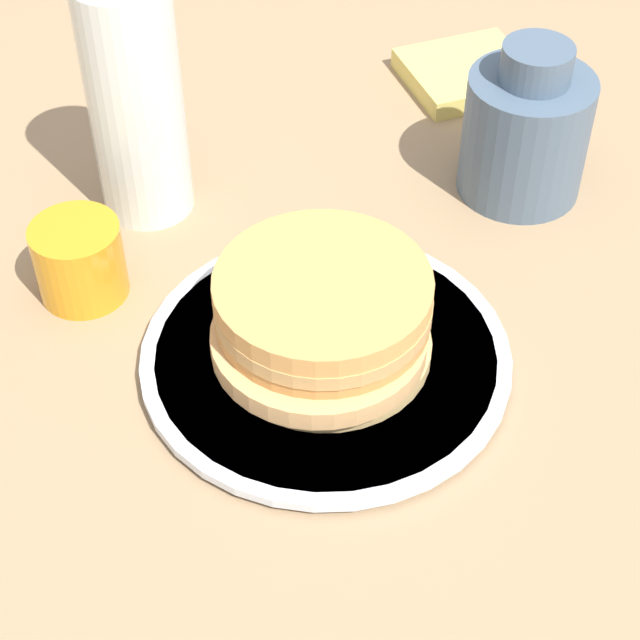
{
  "coord_description": "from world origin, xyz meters",
  "views": [
    {
      "loc": [
        0.18,
        0.53,
        0.58
      ],
      "look_at": [
        0.0,
        0.03,
        0.05
      ],
      "focal_mm": 60.0,
      "sensor_mm": 36.0,
      "label": 1
    }
  ],
  "objects_px": {
    "plate": "(320,358)",
    "pancake_stack": "(321,318)",
    "water_bottle_near": "(135,99)",
    "juice_glass": "(80,260)",
    "cream_jug": "(526,130)"
  },
  "relations": [
    {
      "from": "water_bottle_near",
      "to": "cream_jug",
      "type": "bearing_deg",
      "value": 165.21
    },
    {
      "from": "plate",
      "to": "water_bottle_near",
      "type": "xyz_separation_m",
      "value": [
        0.08,
        -0.23,
        0.1
      ]
    },
    {
      "from": "pancake_stack",
      "to": "water_bottle_near",
      "type": "height_order",
      "value": "water_bottle_near"
    },
    {
      "from": "juice_glass",
      "to": "water_bottle_near",
      "type": "bearing_deg",
      "value": -128.14
    },
    {
      "from": "plate",
      "to": "pancake_stack",
      "type": "height_order",
      "value": "pancake_stack"
    },
    {
      "from": "pancake_stack",
      "to": "water_bottle_near",
      "type": "distance_m",
      "value": 0.25
    },
    {
      "from": "pancake_stack",
      "to": "cream_jug",
      "type": "bearing_deg",
      "value": -148.33
    },
    {
      "from": "plate",
      "to": "juice_glass",
      "type": "relative_size",
      "value": 3.9
    },
    {
      "from": "juice_glass",
      "to": "plate",
      "type": "bearing_deg",
      "value": 137.67
    },
    {
      "from": "pancake_stack",
      "to": "water_bottle_near",
      "type": "bearing_deg",
      "value": -70.52
    },
    {
      "from": "cream_jug",
      "to": "water_bottle_near",
      "type": "height_order",
      "value": "water_bottle_near"
    },
    {
      "from": "water_bottle_near",
      "to": "juice_glass",
      "type": "bearing_deg",
      "value": 51.86
    },
    {
      "from": "pancake_stack",
      "to": "cream_jug",
      "type": "relative_size",
      "value": 1.21
    },
    {
      "from": "plate",
      "to": "juice_glass",
      "type": "distance_m",
      "value": 0.2
    },
    {
      "from": "water_bottle_near",
      "to": "plate",
      "type": "bearing_deg",
      "value": 108.81
    }
  ]
}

